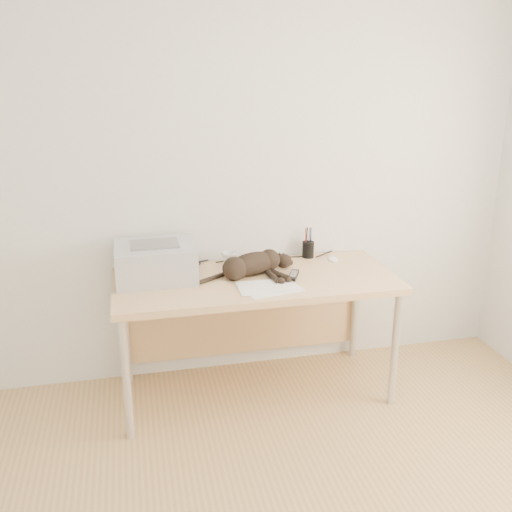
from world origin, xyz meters
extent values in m
plane|color=silver|center=(0.00, 1.75, 1.30)|extent=(3.50, 0.00, 3.50)
cube|color=#DEB482|center=(0.00, 1.39, 0.72)|extent=(1.60, 0.70, 0.04)
cylinder|color=silver|center=(-0.75, 1.09, 0.35)|extent=(0.04, 0.04, 0.70)
cylinder|color=silver|center=(0.75, 1.09, 0.35)|extent=(0.04, 0.04, 0.70)
cylinder|color=silver|center=(-0.75, 1.69, 0.35)|extent=(0.04, 0.04, 0.70)
cylinder|color=silver|center=(0.75, 1.69, 0.35)|extent=(0.04, 0.04, 0.70)
cube|color=#DEB482|center=(0.00, 1.72, 0.40)|extent=(1.48, 0.02, 0.60)
cube|color=#AFAFB4|center=(-0.55, 1.51, 0.84)|extent=(0.45, 0.38, 0.20)
cube|color=black|center=(-0.55, 1.51, 0.85)|extent=(0.38, 0.02, 0.12)
cube|color=slate|center=(-0.55, 1.51, 0.94)|extent=(0.27, 0.19, 0.01)
cube|color=white|center=(0.05, 1.21, 0.74)|extent=(0.34, 0.27, 0.00)
cube|color=white|center=(0.02, 1.23, 0.74)|extent=(0.30, 0.22, 0.00)
ellipsoid|color=black|center=(0.00, 1.45, 0.81)|extent=(0.34, 0.23, 0.13)
sphere|color=black|center=(-0.12, 1.40, 0.80)|extent=(0.14, 0.14, 0.14)
ellipsoid|color=black|center=(0.20, 1.50, 0.79)|extent=(0.12, 0.11, 0.08)
cone|color=black|center=(0.18, 1.54, 0.82)|extent=(0.05, 0.05, 0.04)
cone|color=black|center=(0.21, 1.54, 0.82)|extent=(0.05, 0.05, 0.05)
cylinder|color=black|center=(0.09, 1.35, 0.76)|extent=(0.09, 0.18, 0.03)
cylinder|color=black|center=(0.13, 1.37, 0.76)|extent=(0.09, 0.18, 0.03)
cylinder|color=black|center=(-0.26, 1.40, 0.75)|extent=(0.20, 0.09, 0.02)
imported|color=white|center=(-0.11, 1.62, 0.78)|extent=(0.13, 0.13, 0.09)
cylinder|color=black|center=(0.41, 1.68, 0.79)|extent=(0.07, 0.07, 0.10)
cylinder|color=#990C0C|center=(0.39, 1.68, 0.86)|extent=(0.01, 0.01, 0.14)
cylinder|color=navy|center=(0.42, 1.69, 0.86)|extent=(0.01, 0.01, 0.14)
cylinder|color=black|center=(0.41, 1.67, 0.86)|extent=(0.01, 0.01, 0.14)
cube|color=slate|center=(-0.11, 1.57, 0.75)|extent=(0.05, 0.16, 0.02)
cube|color=black|center=(0.22, 1.36, 0.75)|extent=(0.11, 0.16, 0.02)
ellipsoid|color=white|center=(0.54, 1.59, 0.76)|extent=(0.06, 0.11, 0.03)
camera|label=1|loc=(-0.67, -1.58, 1.89)|focal=40.00mm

